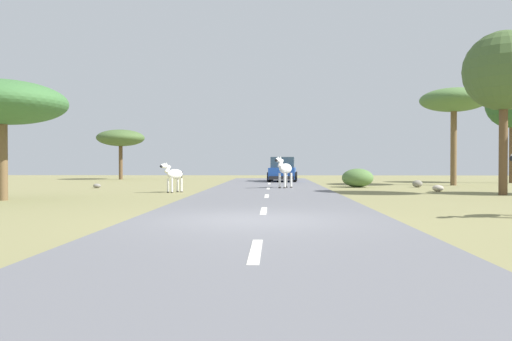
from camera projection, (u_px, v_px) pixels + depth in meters
name	position (u px, v px, depth m)	size (l,w,h in m)	color
ground_plane	(253.00, 222.00, 11.04)	(90.00, 90.00, 0.00)	olive
road	(262.00, 221.00, 11.03)	(6.00, 64.00, 0.05)	slate
lane_markings	(261.00, 225.00, 10.03)	(0.16, 56.00, 0.01)	silver
zebra_0	(285.00, 169.00, 25.50)	(1.07, 1.61, 1.65)	silver
zebra_2	(173.00, 175.00, 22.23)	(0.96, 1.31, 1.37)	silver
car_0	(283.00, 170.00, 35.28)	(2.24, 4.45, 1.74)	#1E479E
tree_0	(504.00, 72.00, 20.37)	(3.28, 3.28, 6.81)	brown
tree_1	(3.00, 103.00, 17.42)	(4.44, 4.44, 4.26)	brown
tree_2	(454.00, 101.00, 29.61)	(4.00, 4.00, 5.87)	brown
tree_4	(121.00, 138.00, 41.13)	(3.95, 3.95, 4.17)	brown
tree_5	(512.00, 103.00, 33.27)	(3.49, 3.49, 7.23)	brown
bush_2	(358.00, 178.00, 27.32)	(1.73, 1.56, 1.04)	#4C7038
rock_0	(438.00, 188.00, 23.14)	(0.52, 0.49, 0.31)	#A89E8C
rock_1	(97.00, 186.00, 26.43)	(0.41, 0.33, 0.24)	gray
rock_2	(417.00, 184.00, 27.22)	(0.56, 0.40, 0.40)	gray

